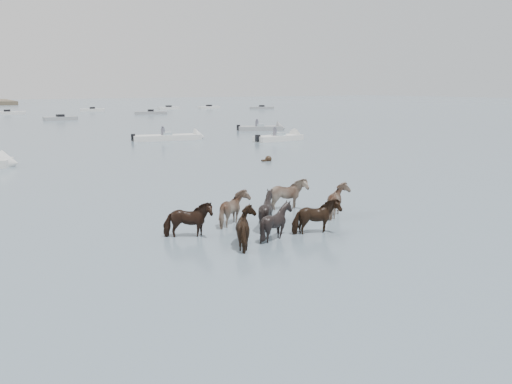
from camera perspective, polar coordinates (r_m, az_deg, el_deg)
ground at (r=16.42m, az=-0.49°, el=-5.23°), size 400.00×400.00×0.00m
pony_herd at (r=17.52m, az=1.89°, el=-2.37°), size 7.68×4.52×1.43m
swimming_pony at (r=33.46m, az=1.33°, el=3.67°), size 0.72×0.44×0.44m
motorboat_c at (r=47.50m, az=-8.91°, el=6.06°), size 6.76×2.93×1.92m
motorboat_d at (r=46.66m, az=3.26°, el=6.09°), size 5.25×1.88×1.92m
motorboat_e at (r=57.09m, az=1.21°, el=7.13°), size 5.50×3.50×1.92m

